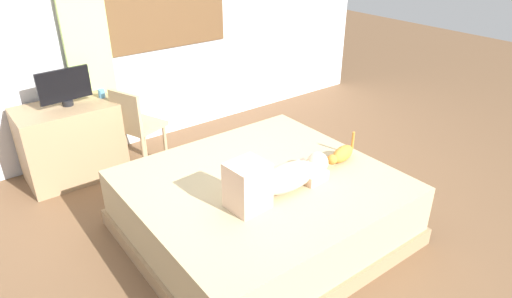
{
  "coord_description": "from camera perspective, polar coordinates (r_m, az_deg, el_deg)",
  "views": [
    {
      "loc": [
        -1.87,
        -2.24,
        2.3
      ],
      "look_at": [
        0.04,
        0.28,
        0.67
      ],
      "focal_mm": 31.37,
      "sensor_mm": 36.0,
      "label": 1
    }
  ],
  "objects": [
    {
      "name": "person_lying",
      "position": [
        3.23,
        2.74,
        -3.79
      ],
      "size": [
        0.94,
        0.32,
        0.34
      ],
      "color": "#CCB299",
      "rests_on": "bed"
    },
    {
      "name": "chair_by_desk",
      "position": [
        4.55,
        -15.12,
        3.15
      ],
      "size": [
        0.49,
        0.49,
        0.86
      ],
      "color": "tan",
      "rests_on": "ground"
    },
    {
      "name": "tv_monitor",
      "position": [
        4.5,
        -23.24,
        7.29
      ],
      "size": [
        0.48,
        0.1,
        0.35
      ],
      "color": "black",
      "rests_on": "desk"
    },
    {
      "name": "ground_plane",
      "position": [
        3.72,
        2.11,
        -10.91
      ],
      "size": [
        16.0,
        16.0,
        0.0
      ],
      "primitive_type": "plane",
      "color": "brown"
    },
    {
      "name": "desk",
      "position": [
        4.69,
        -22.48,
        0.85
      ],
      "size": [
        0.9,
        0.56,
        0.74
      ],
      "color": "#997A56",
      "rests_on": "ground"
    },
    {
      "name": "curtain_left",
      "position": [
        4.78,
        -20.63,
        11.76
      ],
      "size": [
        0.44,
        0.06,
        2.3
      ],
      "primitive_type": "cube",
      "color": "#ADCC75",
      "rests_on": "ground"
    },
    {
      "name": "cup",
      "position": [
        4.64,
        -19.09,
        6.71
      ],
      "size": [
        0.06,
        0.06,
        0.08
      ],
      "primitive_type": "cylinder",
      "color": "teal",
      "rests_on": "desk"
    },
    {
      "name": "cat",
      "position": [
        3.72,
        10.82,
        -0.68
      ],
      "size": [
        0.35,
        0.16,
        0.21
      ],
      "color": "#C67A2D",
      "rests_on": "bed"
    },
    {
      "name": "back_wall_with_window",
      "position": [
        5.02,
        -15.28,
        16.77
      ],
      "size": [
        6.4,
        0.14,
        2.9
      ],
      "color": "silver",
      "rests_on": "ground"
    },
    {
      "name": "bed",
      "position": [
        3.58,
        0.66,
        -7.48
      ],
      "size": [
        1.97,
        1.82,
        0.52
      ],
      "color": "#997A56",
      "rests_on": "ground"
    }
  ]
}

